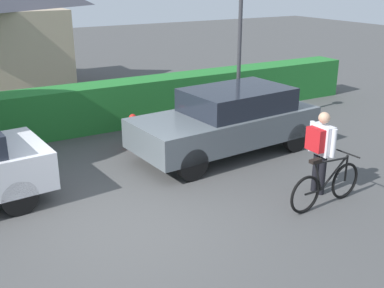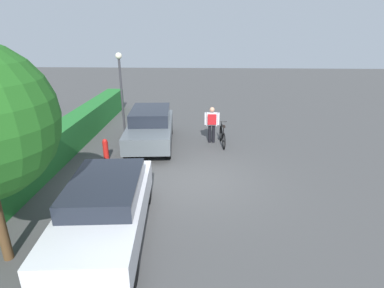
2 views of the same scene
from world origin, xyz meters
The scene contains 8 objects.
ground_plane centered at (0.00, 0.00, 0.00)m, with size 60.00×60.00×0.00m, color #474747.
hedge_row centered at (0.00, 5.28, 0.59)m, with size 18.92×0.90×1.18m, color #23712C.
parked_car_near centered at (-2.93, 2.10, 0.75)m, with size 4.43×2.10×1.40m.
parked_car_far centered at (3.22, 2.10, 0.78)m, with size 4.33×2.10×1.47m.
bicycle centered at (3.25, -0.91, 0.38)m, with size 1.69×0.50×0.94m.
person_rider centered at (3.49, -0.47, 0.93)m, with size 0.34×0.64×1.55m.
street_lamp centered at (4.51, 3.55, 2.41)m, with size 0.28×0.28×3.65m.
fire_hydrant centered at (1.52, 3.50, 0.41)m, with size 0.20×0.20×0.81m.
Camera 2 is at (-8.91, -0.15, 4.61)m, focal length 28.69 mm.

